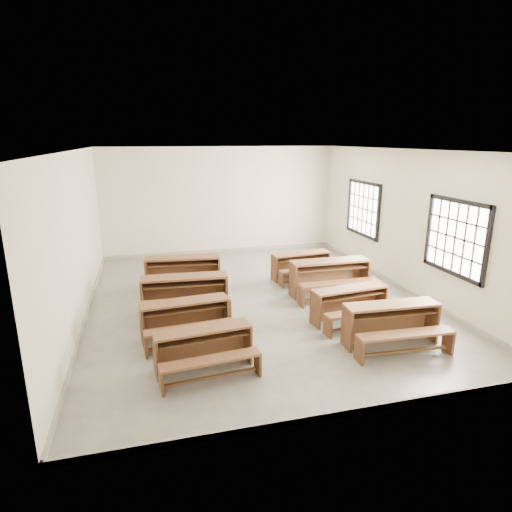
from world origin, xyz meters
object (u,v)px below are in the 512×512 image
object	(u,v)px
desk_set_2	(185,292)
desk_set_6	(331,275)
desk_set_1	(185,317)
desk_set_3	(183,270)
desk_set_4	(392,322)
desk_set_7	(301,264)
desk_set_5	(351,302)
desk_set_0	(204,346)

from	to	relation	value
desk_set_2	desk_set_6	world-z (taller)	desk_set_6
desk_set_1	desk_set_6	world-z (taller)	desk_set_6
desk_set_3	desk_set_4	distance (m)	4.90
desk_set_2	desk_set_7	distance (m)	3.39
desk_set_5	desk_set_6	size ratio (longest dim) A/B	0.88
desk_set_2	desk_set_5	xyz separation A→B (m)	(3.02, -1.23, -0.05)
desk_set_1	desk_set_6	bearing A→B (deg)	16.78
desk_set_1	desk_set_6	distance (m)	3.63
desk_set_7	desk_set_2	bearing A→B (deg)	-159.14
desk_set_6	desk_set_5	bearing A→B (deg)	-98.62
desk_set_7	desk_set_4	bearing A→B (deg)	-91.92
desk_set_4	desk_set_7	distance (m)	3.78
desk_set_5	desk_set_6	xyz separation A→B (m)	(0.24, 1.46, 0.07)
desk_set_1	desk_set_3	xyz separation A→B (m)	(0.20, 2.61, 0.05)
desk_set_2	desk_set_3	bearing A→B (deg)	89.73
desk_set_0	desk_set_3	distance (m)	3.76
desk_set_6	desk_set_0	bearing A→B (deg)	-141.18
desk_set_1	desk_set_3	bearing A→B (deg)	80.22
desk_set_3	desk_set_5	bearing A→B (deg)	-36.60
desk_set_5	desk_set_7	world-z (taller)	desk_set_5
desk_set_0	desk_set_6	xyz separation A→B (m)	(3.20, 2.51, 0.08)
desk_set_3	desk_set_2	bearing A→B (deg)	-87.81
desk_set_3	desk_set_7	world-z (taller)	desk_set_3
desk_set_5	desk_set_7	xyz separation A→B (m)	(0.02, 2.72, -0.01)
desk_set_2	desk_set_4	xyz separation A→B (m)	(3.26, -2.28, -0.02)
desk_set_1	desk_set_2	bearing A→B (deg)	79.57
desk_set_2	desk_set_4	world-z (taller)	desk_set_2
desk_set_6	desk_set_3	bearing A→B (deg)	159.21
desk_set_3	desk_set_7	xyz separation A→B (m)	(2.94, 0.02, -0.06)
desk_set_3	desk_set_4	bearing A→B (deg)	-43.78
desk_set_0	desk_set_1	world-z (taller)	desk_set_1
desk_set_0	desk_set_1	size ratio (longest dim) A/B	0.97
desk_set_6	desk_set_7	size ratio (longest dim) A/B	1.17
desk_set_0	desk_set_2	size ratio (longest dim) A/B	0.87
desk_set_1	desk_set_6	xyz separation A→B (m)	(3.37, 1.37, 0.07)
desk_set_0	desk_set_7	distance (m)	4.81
desk_set_0	desk_set_1	distance (m)	1.16
desk_set_0	desk_set_4	size ratio (longest dim) A/B	0.93
desk_set_4	desk_set_2	bearing A→B (deg)	147.91
desk_set_4	desk_set_7	size ratio (longest dim) A/B	1.08
desk_set_4	desk_set_7	bearing A→B (deg)	96.17
desk_set_4	desk_set_7	world-z (taller)	desk_set_4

